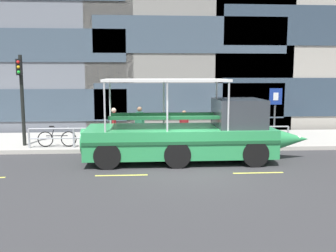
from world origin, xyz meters
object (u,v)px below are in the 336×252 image
pedestrian_mid_left (184,123)px  pedestrian_near_bow (248,119)px  duck_tour_boat (192,134)px  parking_sign (275,106)px  leaned_bicycle (57,139)px  pedestrian_near_stern (114,122)px  pedestrian_mid_right (140,120)px  traffic_light_pole (21,91)px

pedestrian_mid_left → pedestrian_near_bow: bearing=8.5°
duck_tour_boat → pedestrian_mid_left: size_ratio=5.92×
parking_sign → leaned_bicycle: bearing=-178.7°
duck_tour_boat → pedestrian_near_stern: 4.48m
pedestrian_mid_right → pedestrian_near_stern: 1.34m
pedestrian_mid_left → duck_tour_boat: bearing=-90.0°
traffic_light_pole → duck_tour_boat: traffic_light_pole is taller
pedestrian_near_bow → pedestrian_mid_right: 5.39m
parking_sign → duck_tour_boat: size_ratio=0.29×
duck_tour_boat → pedestrian_near_bow: (3.26, 3.54, 0.17)m
traffic_light_pole → pedestrian_mid_right: (5.31, 0.87, -1.48)m
traffic_light_pole → leaned_bicycle: bearing=-13.5°
traffic_light_pole → pedestrian_mid_right: 5.58m
pedestrian_mid_right → pedestrian_near_stern: size_ratio=1.00×
duck_tour_boat → traffic_light_pole: bearing=160.1°
traffic_light_pole → duck_tour_boat: bearing=-19.9°
traffic_light_pole → pedestrian_near_stern: bearing=4.0°
duck_tour_boat → pedestrian_near_bow: duck_tour_boat is taller
parking_sign → pedestrian_near_bow: bearing=135.3°
traffic_light_pole → pedestrian_mid_right: size_ratio=2.44×
traffic_light_pole → pedestrian_near_bow: (10.70, 0.84, -1.45)m
traffic_light_pole → pedestrian_near_stern: size_ratio=2.43×
pedestrian_mid_left → pedestrian_mid_right: (-2.13, 0.52, 0.09)m
pedestrian_mid_left → pedestrian_mid_right: bearing=166.3°
parking_sign → leaned_bicycle: 10.22m
duck_tour_boat → pedestrian_mid_left: 3.05m
pedestrian_near_bow → traffic_light_pole: bearing=-175.5°
leaned_bicycle → pedestrian_mid_left: 5.93m
parking_sign → leaned_bicycle: parking_sign is taller
leaned_bicycle → pedestrian_near_bow: (9.12, 1.22, 0.67)m
parking_sign → pedestrian_near_bow: (-1.00, 0.99, -0.72)m
leaned_bicycle → pedestrian_near_stern: (2.53, 0.66, 0.65)m
leaned_bicycle → pedestrian_mid_left: (5.86, 0.73, 0.56)m
leaned_bicycle → traffic_light_pole: bearing=166.5°
traffic_light_pole → duck_tour_boat: size_ratio=0.45×
parking_sign → pedestrian_mid_right: 6.52m
traffic_light_pole → pedestrian_near_bow: bearing=4.5°
traffic_light_pole → pedestrian_mid_right: traffic_light_pole is taller
parking_sign → leaned_bicycle: (-10.12, -0.23, -1.40)m
parking_sign → duck_tour_boat: duck_tour_boat is taller
pedestrian_near_stern → pedestrian_near_bow: bearing=4.8°
pedestrian_near_bow → duck_tour_boat: bearing=-132.6°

